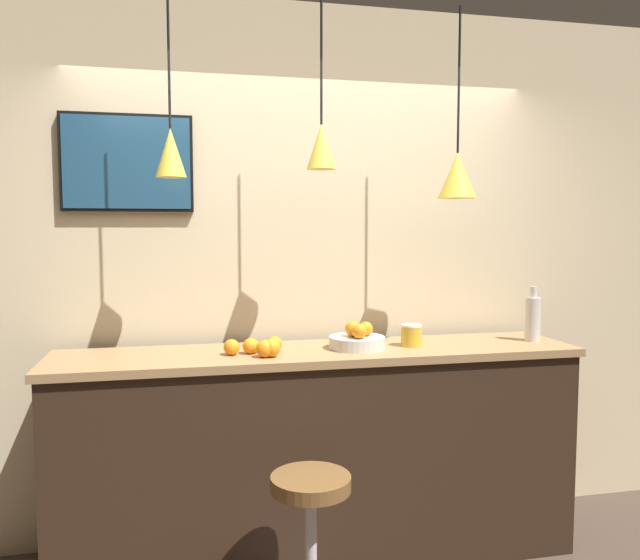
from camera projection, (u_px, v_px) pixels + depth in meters
back_wall at (305, 272)px, 3.47m from camera, size 8.00×0.06×2.90m
service_counter at (320, 454)px, 3.17m from camera, size 2.63×0.55×1.08m
bar_stool at (311, 534)px, 2.57m from camera, size 0.40×0.40×0.68m
fruit_bowl at (357, 340)px, 3.14m from camera, size 0.28×0.28×0.14m
orange_pile at (259, 347)px, 2.99m from camera, size 0.29×0.22×0.09m
juice_bottle at (533, 318)px, 3.35m from camera, size 0.08×0.08×0.29m
spread_jar at (411, 335)px, 3.21m from camera, size 0.11×0.11×0.11m
pendant_lamp_left at (171, 151)px, 2.87m from camera, size 0.14×0.14×0.88m
pendant_lamp_middle at (321, 146)px, 3.01m from camera, size 0.14×0.14×0.82m
pendant_lamp_right at (457, 175)px, 3.18m from camera, size 0.19×0.19×0.96m
mounted_tv at (127, 163)px, 3.17m from camera, size 0.66×0.04×0.49m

